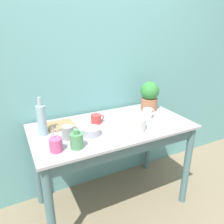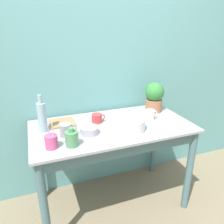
{
  "view_description": "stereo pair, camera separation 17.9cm",
  "coord_description": "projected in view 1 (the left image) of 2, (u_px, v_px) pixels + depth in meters",
  "views": [
    {
      "loc": [
        -0.75,
        -1.14,
        1.59
      ],
      "look_at": [
        0.0,
        0.35,
        0.94
      ],
      "focal_mm": 35.0,
      "sensor_mm": 36.0,
      "label": 1
    },
    {
      "loc": [
        -0.58,
        -1.21,
        1.59
      ],
      "look_at": [
        0.0,
        0.35,
        0.94
      ],
      "focal_mm": 35.0,
      "sensor_mm": 36.0,
      "label": 2
    }
  ],
  "objects": [
    {
      "name": "utensil_cup",
      "position": [
        56.0,
        145.0,
        1.44
      ],
      "size": [
        0.09,
        0.09,
        0.19
      ],
      "color": "#CC4C7F",
      "rests_on": "counter_table"
    },
    {
      "name": "mug_grey",
      "position": [
        68.0,
        132.0,
        1.61
      ],
      "size": [
        0.13,
        0.09,
        0.1
      ],
      "color": "gray",
      "rests_on": "counter_table"
    },
    {
      "name": "bottle_tall",
      "position": [
        42.0,
        120.0,
        1.63
      ],
      "size": [
        0.07,
        0.07,
        0.3
      ],
      "color": "#93B2BC",
      "rests_on": "counter_table"
    },
    {
      "name": "potted_plant",
      "position": [
        150.0,
        95.0,
        2.13
      ],
      "size": [
        0.18,
        0.18,
        0.28
      ],
      "color": "#A36647",
      "rests_on": "counter_table"
    },
    {
      "name": "counter_table",
      "position": [
        113.0,
        143.0,
        1.87
      ],
      "size": [
        1.33,
        0.7,
        0.82
      ],
      "color": "slate",
      "rests_on": "ground_plane"
    },
    {
      "name": "mug_red",
      "position": [
        96.0,
        119.0,
        1.86
      ],
      "size": [
        0.12,
        0.09,
        0.08
      ],
      "color": "#C63838",
      "rests_on": "counter_table"
    },
    {
      "name": "bottle_short",
      "position": [
        77.0,
        140.0,
        1.48
      ],
      "size": [
        0.09,
        0.09,
        0.14
      ],
      "color": "#4C8C59",
      "rests_on": "counter_table"
    },
    {
      "name": "bowl_small_steel",
      "position": [
        91.0,
        131.0,
        1.66
      ],
      "size": [
        0.14,
        0.14,
        0.06
      ],
      "color": "#A8A8B2",
      "rests_on": "counter_table"
    },
    {
      "name": "tray_board",
      "position": [
        61.0,
        125.0,
        1.82
      ],
      "size": [
        0.21,
        0.19,
        0.02
      ],
      "color": "#99754C",
      "rests_on": "counter_table"
    },
    {
      "name": "wall_back",
      "position": [
        93.0,
        72.0,
        2.03
      ],
      "size": [
        6.0,
        0.05,
        2.4
      ],
      "color": "#609E9E",
      "rests_on": "ground_plane"
    },
    {
      "name": "mug_white",
      "position": [
        148.0,
        113.0,
        1.96
      ],
      "size": [
        0.12,
        0.08,
        0.09
      ],
      "color": "white",
      "rests_on": "counter_table"
    },
    {
      "name": "bowl_wash_large",
      "position": [
        130.0,
        123.0,
        1.76
      ],
      "size": [
        0.26,
        0.26,
        0.1
      ],
      "color": "silver",
      "rests_on": "counter_table"
    }
  ]
}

